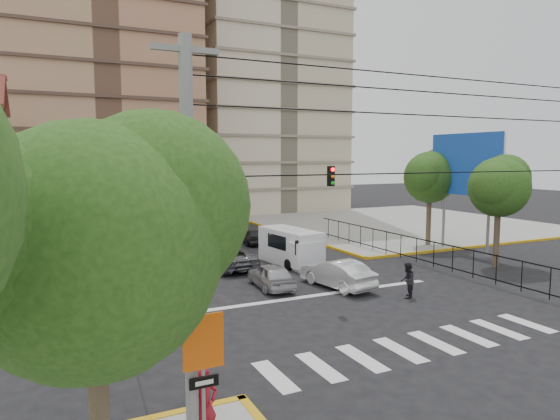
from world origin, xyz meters
TOP-DOWN VIEW (x-y plane):
  - ground at (0.00, 0.00)m, footprint 160.00×160.00m
  - sidewalk_ne at (20.00, 20.00)m, footprint 26.00×26.00m
  - crosswalk_stripes at (0.00, -6.00)m, footprint 12.00×2.40m
  - stop_line at (0.00, 1.20)m, footprint 13.00×0.40m
  - tower_beige at (14.00, 40.00)m, footprint 17.00×16.00m
  - park_fence at (9.00, 4.50)m, footprint 0.10×22.50m
  - billboard at (14.45, 6.00)m, footprint 0.36×6.20m
  - tree_sw_near at (-10.90, -9.99)m, footprint 5.63×4.60m
  - tree_park_a at (13.08, 2.01)m, footprint 4.41×3.60m
  - tree_park_c at (14.09, 9.01)m, footprint 4.65×3.80m
  - tree_tudor at (-11.90, 16.01)m, footprint 5.39×4.40m
  - traffic_light_nw at (-7.80, 7.80)m, footprint 0.28×0.22m
  - traffic_light_hanging at (0.00, -2.04)m, footprint 18.00×9.12m
  - utility_pole_sw at (-9.00, -9.00)m, footprint 1.40×0.28m
  - district_sign at (-8.80, -9.24)m, footprint 0.90×0.12m
  - van_right_lane at (2.08, 7.83)m, footprint 2.42×5.01m
  - van_left_lane at (-2.01, 18.89)m, footprint 1.93×4.56m
  - car_silver_front_left at (-1.42, 3.42)m, footprint 1.74×3.88m
  - car_white_front_right at (1.68, 2.02)m, footprint 2.24×4.58m
  - car_grey_mid_left at (-1.93, 8.63)m, footprint 2.59×5.10m
  - car_silver_rear_left at (-2.29, 14.02)m, footprint 2.29×4.94m
  - car_darkgrey_mid_right at (2.63, 15.64)m, footprint 1.94×3.82m
  - car_white_rear_right at (2.07, 21.48)m, footprint 1.63×4.11m
  - pedestrian_sw_corner at (-8.66, -8.79)m, footprint 0.75×0.60m
  - pedestrian_crosswalk at (3.64, -1.04)m, footprint 1.04×1.03m

SIDE VIEW (x-z plane):
  - ground at x=0.00m, z-range 0.00..0.00m
  - park_fence at x=9.00m, z-range -0.83..0.83m
  - crosswalk_stripes at x=0.00m, z-range 0.00..0.01m
  - stop_line at x=0.00m, z-range 0.00..0.01m
  - sidewalk_ne at x=20.00m, z-range 0.00..0.15m
  - car_darkgrey_mid_right at x=2.63m, z-range 0.00..1.25m
  - car_silver_front_left at x=-1.42m, z-range 0.00..1.29m
  - car_white_rear_right at x=2.07m, z-range 0.00..1.33m
  - car_grey_mid_left at x=-1.93m, z-range 0.00..1.38m
  - car_silver_rear_left at x=-2.29m, z-range 0.00..1.40m
  - car_white_front_right at x=1.68m, z-range 0.00..1.45m
  - pedestrian_crosswalk at x=3.64m, z-range 0.00..1.69m
  - van_left_lane at x=-2.01m, z-range -0.03..2.00m
  - pedestrian_sw_corner at x=-8.66m, z-range 0.15..1.95m
  - van_right_lane at x=2.08m, z-range -0.03..2.14m
  - district_sign at x=-8.80m, z-range 0.85..4.05m
  - traffic_light_nw at x=-7.80m, z-range 0.91..5.31m
  - utility_pole_sw at x=-9.00m, z-range 0.27..9.27m
  - tree_park_a at x=13.08m, z-range 1.60..8.42m
  - tree_tudor at x=-11.90m, z-range 1.50..8.93m
  - tree_sw_near at x=-10.90m, z-range 1.48..9.06m
  - tree_park_c at x=14.09m, z-range 1.71..8.96m
  - traffic_light_hanging at x=0.00m, z-range 5.44..6.36m
  - billboard at x=14.45m, z-range 1.95..10.05m
  - tower_beige at x=14.00m, z-range 0.00..48.00m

